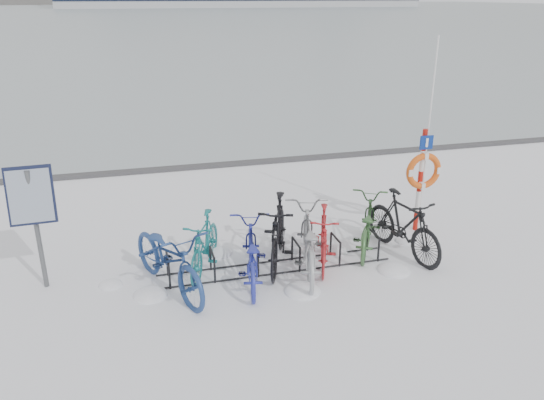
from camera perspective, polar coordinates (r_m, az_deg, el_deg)
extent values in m
plane|color=white|center=(9.14, 0.39, -7.32)|extent=(900.00, 900.00, 0.00)
cube|color=#A7B3BD|center=(162.81, -15.04, 19.07)|extent=(400.00, 298.00, 0.02)
cube|color=#3F3F42|center=(14.47, -5.80, 3.76)|extent=(400.00, 0.25, 0.10)
cylinder|color=black|center=(8.60, -10.97, -8.06)|extent=(0.04, 0.04, 0.44)
cylinder|color=black|center=(8.99, -11.20, -6.72)|extent=(0.04, 0.04, 0.44)
cylinder|color=black|center=(8.69, -11.19, -6.10)|extent=(0.04, 0.44, 0.04)
cylinder|color=black|center=(8.66, -6.18, -7.56)|extent=(0.04, 0.04, 0.44)
cylinder|color=black|center=(9.04, -6.63, -6.25)|extent=(0.04, 0.04, 0.44)
cylinder|color=black|center=(8.75, -6.47, -5.62)|extent=(0.04, 0.44, 0.04)
cylinder|color=black|center=(8.77, -1.51, -7.02)|extent=(0.04, 0.04, 0.44)
cylinder|color=black|center=(9.15, -2.15, -5.75)|extent=(0.04, 0.04, 0.44)
cylinder|color=black|center=(8.86, -1.85, -5.11)|extent=(0.04, 0.44, 0.04)
cylinder|color=black|center=(8.95, 3.01, -6.44)|extent=(0.04, 0.04, 0.44)
cylinder|color=black|center=(9.32, 2.18, -5.23)|extent=(0.04, 0.04, 0.44)
cylinder|color=black|center=(9.03, 2.61, -4.58)|extent=(0.04, 0.44, 0.04)
cylinder|color=black|center=(9.17, 7.32, -5.86)|extent=(0.04, 0.04, 0.44)
cylinder|color=black|center=(9.54, 6.34, -4.71)|extent=(0.04, 0.04, 0.44)
cylinder|color=black|center=(9.26, 6.88, -4.05)|extent=(0.04, 0.44, 0.04)
cylinder|color=black|center=(9.45, 11.39, -5.28)|extent=(0.04, 0.04, 0.44)
cylinder|color=black|center=(9.80, 10.28, -4.18)|extent=(0.04, 0.04, 0.44)
cylinder|color=black|center=(9.53, 10.92, -3.53)|extent=(0.04, 0.44, 0.04)
cylinder|color=black|center=(8.95, 0.77, -7.86)|extent=(4.00, 0.03, 0.03)
cylinder|color=black|center=(9.32, 0.03, -6.59)|extent=(4.00, 0.03, 0.03)
cylinder|color=#595B5E|center=(8.94, -23.93, -3.04)|extent=(0.08, 0.08, 1.95)
cube|color=black|center=(8.70, -24.54, 0.46)|extent=(0.68, 0.28, 0.88)
cube|color=#8C99AD|center=(8.66, -24.57, 0.37)|extent=(0.61, 0.21, 0.79)
cylinder|color=#A9170D|center=(10.87, 15.21, -2.09)|extent=(0.09, 0.09, 0.41)
cylinder|color=silver|center=(10.72, 15.41, -0.09)|extent=(0.09, 0.09, 0.41)
cylinder|color=#A9170D|center=(10.58, 15.63, 1.97)|extent=(0.09, 0.09, 0.41)
cylinder|color=silver|center=(10.46, 15.85, 4.08)|extent=(0.09, 0.09, 0.41)
cylinder|color=#A9170D|center=(10.35, 16.07, 6.23)|extent=(0.09, 0.09, 0.41)
torus|color=#E05615|center=(10.44, 16.00, 3.01)|extent=(0.71, 0.12, 0.71)
cube|color=navy|center=(10.30, 16.28, 5.97)|extent=(0.26, 0.03, 0.26)
cylinder|color=silver|center=(10.44, 16.39, 6.42)|extent=(0.03, 0.03, 3.71)
imported|color=navy|center=(8.44, -11.08, -5.91)|extent=(1.54, 2.32, 1.15)
imported|color=#176D71|center=(8.95, -7.30, -4.54)|extent=(1.10, 1.74, 1.01)
imported|color=#262E9C|center=(8.59, -2.29, -5.57)|extent=(1.01, 1.99, 1.00)
imported|color=black|center=(9.07, 0.65, -3.31)|extent=(1.25, 2.08, 1.21)
imported|color=#9A9DA1|center=(8.88, 3.87, -4.26)|extent=(1.27, 2.24, 1.11)
imported|color=#B42226|center=(9.16, 5.57, -3.84)|extent=(1.01, 1.74, 1.01)
imported|color=#355F31|center=(9.81, 10.17, -2.40)|extent=(1.47, 1.96, 0.99)
imported|color=black|center=(9.70, 13.99, -2.44)|extent=(0.95, 2.01, 1.16)
ellipsoid|color=white|center=(9.02, -16.96, -8.76)|extent=(0.38, 0.38, 0.13)
ellipsoid|color=white|center=(9.30, 12.97, -7.41)|extent=(0.57, 0.57, 0.20)
ellipsoid|color=white|center=(9.79, 7.01, -5.45)|extent=(0.41, 0.41, 0.14)
ellipsoid|color=white|center=(9.68, -5.72, -5.73)|extent=(0.49, 0.49, 0.17)
ellipsoid|color=white|center=(8.59, -12.95, -9.96)|extent=(0.54, 0.54, 0.19)
ellipsoid|color=white|center=(9.73, 3.18, -5.48)|extent=(0.39, 0.39, 0.14)
ellipsoid|color=white|center=(10.40, 14.19, -4.32)|extent=(0.41, 0.41, 0.14)
ellipsoid|color=white|center=(8.49, 3.26, -9.78)|extent=(0.58, 0.58, 0.20)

